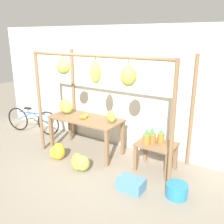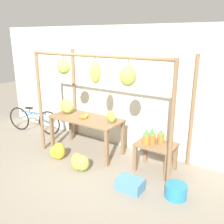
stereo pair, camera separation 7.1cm
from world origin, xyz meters
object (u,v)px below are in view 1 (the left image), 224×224
object	(u,v)px
orange_pile	(84,117)
banana_pile_ground_left	(58,152)
parked_bicycle	(33,121)
blue_bucket	(177,190)
papaya_pile	(111,117)
fruit_crate_white	(131,184)
pineapple_cluster	(153,137)
banana_pile_on_table	(66,107)
banana_pile_ground_right	(80,163)

from	to	relation	value
orange_pile	banana_pile_ground_left	bearing A→B (deg)	-117.15
banana_pile_ground_left	parked_bicycle	world-z (taller)	parked_bicycle
blue_bucket	papaya_pile	world-z (taller)	papaya_pile
orange_pile	parked_bicycle	bearing A→B (deg)	174.40
banana_pile_ground_left	fruit_crate_white	xyz separation A→B (m)	(1.88, -0.15, -0.07)
pineapple_cluster	fruit_crate_white	size ratio (longest dim) A/B	0.81
orange_pile	blue_bucket	distance (m)	2.48
banana_pile_on_table	pineapple_cluster	bearing A→B (deg)	1.43
pineapple_cluster	blue_bucket	size ratio (longest dim) A/B	1.01
parked_bicycle	pineapple_cluster	bearing A→B (deg)	-0.87
banana_pile_on_table	blue_bucket	world-z (taller)	banana_pile_on_table
banana_pile_ground_left	blue_bucket	xyz separation A→B (m)	(2.61, 0.09, -0.06)
banana_pile_ground_left	blue_bucket	bearing A→B (deg)	1.92
banana_pile_on_table	fruit_crate_white	bearing A→B (deg)	-20.38
fruit_crate_white	parked_bicycle	world-z (taller)	parked_bicycle
banana_pile_ground_right	blue_bucket	bearing A→B (deg)	6.00
papaya_pile	banana_pile_ground_left	bearing A→B (deg)	-142.85
orange_pile	banana_pile_ground_left	size ratio (longest dim) A/B	0.54
blue_bucket	parked_bicycle	xyz separation A→B (m)	(-4.29, 0.69, 0.23)
banana_pile_ground_right	papaya_pile	world-z (taller)	papaya_pile
fruit_crate_white	blue_bucket	size ratio (longest dim) A/B	1.24
banana_pile_ground_right	papaya_pile	distance (m)	1.14
fruit_crate_white	parked_bicycle	size ratio (longest dim) A/B	0.27
banana_pile_ground_left	parked_bicycle	xyz separation A→B (m)	(-1.68, 0.77, 0.17)
banana_pile_on_table	banana_pile_ground_right	size ratio (longest dim) A/B	0.98
banana_pile_ground_left	banana_pile_on_table	bearing A→B (deg)	114.65
blue_bucket	papaya_pile	size ratio (longest dim) A/B	1.32
fruit_crate_white	orange_pile	bearing A→B (deg)	155.32
blue_bucket	papaya_pile	bearing A→B (deg)	160.09
orange_pile	banana_pile_ground_right	world-z (taller)	orange_pile
banana_pile_on_table	orange_pile	size ratio (longest dim) A/B	1.77
pineapple_cluster	banana_pile_ground_right	size ratio (longest dim) A/B	0.85
papaya_pile	banana_pile_ground_right	bearing A→B (deg)	-104.87
parked_bicycle	papaya_pile	size ratio (longest dim) A/B	5.97
banana_pile_ground_left	fruit_crate_white	distance (m)	1.89
fruit_crate_white	papaya_pile	bearing A→B (deg)	138.50
banana_pile_ground_left	blue_bucket	distance (m)	2.62
banana_pile_on_table	fruit_crate_white	distance (m)	2.49
banana_pile_on_table	banana_pile_ground_right	bearing A→B (deg)	-37.53
parked_bicycle	banana_pile_ground_right	bearing A→B (deg)	-20.41
orange_pile	blue_bucket	xyz separation A→B (m)	(2.32, -0.49, -0.75)
pineapple_cluster	banana_pile_ground_right	bearing A→B (deg)	-144.54
orange_pile	banana_pile_ground_right	bearing A→B (deg)	-59.40
orange_pile	papaya_pile	world-z (taller)	papaya_pile
fruit_crate_white	parked_bicycle	xyz separation A→B (m)	(-3.56, 0.92, 0.24)
banana_pile_ground_left	blue_bucket	world-z (taller)	banana_pile_ground_left
papaya_pile	banana_pile_on_table	bearing A→B (deg)	-178.40
banana_pile_ground_right	papaya_pile	bearing A→B (deg)	75.13
banana_pile_ground_right	parked_bicycle	bearing A→B (deg)	159.59
pineapple_cluster	orange_pile	bearing A→B (deg)	-174.96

